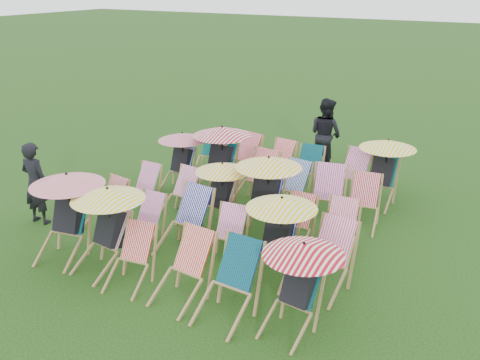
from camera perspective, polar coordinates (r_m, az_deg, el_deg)
The scene contains 33 objects.
ground at distance 9.68m, azimuth -0.51°, elevation -5.32°, with size 100.00×100.00×0.00m, color black.
deckchair_0 at distance 8.96m, azimuth -18.21°, elevation -3.53°, with size 1.17×1.27×1.39m.
deckchair_1 at distance 8.42m, azimuth -14.33°, elevation -4.97°, with size 1.12×1.18×1.33m.
deckchair_2 at distance 8.05m, azimuth -11.68°, elevation -8.17°, with size 0.67×0.86×0.86m.
deckchair_3 at distance 7.56m, azimuth -6.20°, elevation -9.44°, with size 0.72×0.94×0.96m.
deckchair_4 at distance 7.15m, azimuth -1.31°, elevation -10.99°, with size 0.72×0.97×1.01m.
deckchair_5 at distance 6.86m, azimuth 5.93°, elevation -11.23°, with size 1.03×1.10×1.23m.
deckchair_6 at distance 9.92m, azimuth -14.19°, elevation -2.57°, with size 0.69×0.88×0.87m.
deckchair_7 at distance 9.23m, azimuth -10.21°, elevation -4.28°, with size 0.55×0.76×0.81m.
deckchair_8 at distance 8.84m, azimuth -6.05°, elevation -4.45°, with size 0.76×1.00×1.02m.
deckchair_9 at distance 8.50m, azimuth -1.55°, elevation -6.09°, with size 0.64×0.83×0.85m.
deckchair_10 at distance 7.99m, azimuth 3.83°, elevation -6.05°, with size 1.07×1.13×1.27m.
deckchair_11 at distance 7.83m, azimuth 9.15°, elevation -8.31°, with size 0.74×0.97×0.99m.
deckchair_12 at distance 10.61m, azimuth -10.49°, elevation -0.81°, with size 0.57×0.78×0.83m.
deckchair_13 at distance 10.17m, azimuth -6.55°, elevation -1.43°, with size 0.66×0.86×0.87m.
deckchair_14 at distance 9.63m, azimuth -2.34°, elevation -1.45°, with size 0.99×1.03×1.17m.
deckchair_15 at distance 9.31m, azimuth 2.51°, elevation -1.53°, with size 1.16×1.24×1.38m.
deckchair_16 at distance 9.00m, azimuth 5.85°, elevation -4.59°, with size 0.57×0.79×0.84m.
deckchair_17 at distance 8.81m, azimuth 10.45°, elevation -5.33°, with size 0.65×0.86×0.88m.
deckchair_18 at distance 11.40m, azimuth -6.51°, elevation 2.17°, with size 1.02×1.07×1.21m.
deckchair_19 at distance 11.03m, azimuth -2.39°, elevation 2.24°, with size 1.20×1.25×1.42m.
deckchair_20 at distance 10.60m, azimuth 1.56°, elevation 0.11°, with size 0.81×1.04×1.03m.
deckchair_21 at distance 10.31m, azimuth 5.24°, elevation -0.86°, with size 0.73×0.94×0.94m.
deckchair_22 at distance 9.92m, azimuth 9.22°, elevation -1.75°, with size 0.84×1.04×1.01m.
deckchair_23 at distance 9.88m, azimuth 12.93°, elevation -2.40°, with size 0.72×0.92×0.91m.
deckchair_24 at distance 12.33m, azimuth -3.33°, elevation 2.83°, with size 0.72×0.92×0.91m.
deckchair_25 at distance 11.92m, azimuth 0.05°, elevation 2.40°, with size 0.82×1.02×0.99m.
deckchair_26 at distance 11.61m, azimuth 3.87°, elevation 1.70°, with size 0.71×0.92×0.93m.
deckchair_27 at distance 11.35m, azimuth 7.09°, elevation 1.07°, with size 0.67×0.88×0.91m.
deckchair_28 at distance 11.07m, azimuth 11.61°, elevation 0.45°, with size 0.81×1.01×0.98m.
deckchair_29 at distance 10.89m, azimuth 14.88°, elevation 0.94°, with size 1.10×1.14×1.31m.
person_left at distance 10.37m, azimuth -20.98°, elevation -0.31°, with size 0.56×0.37×1.55m, color black.
person_rear at distance 12.58m, azimuth 9.12°, elevation 4.84°, with size 0.82×0.64×1.69m, color black.
Camera 1 is at (4.34, -7.52, 4.30)m, focal length 40.00 mm.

